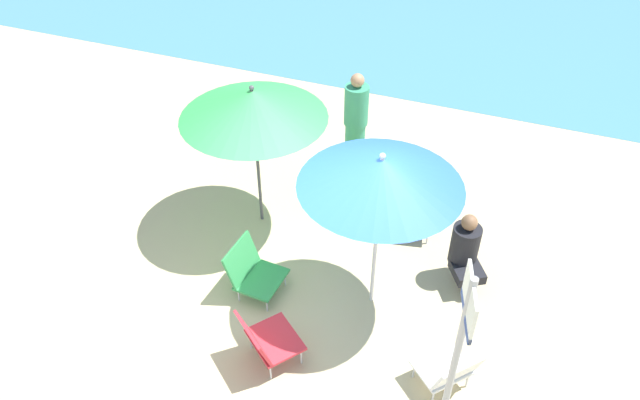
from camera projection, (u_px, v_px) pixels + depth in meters
name	position (u px, v px, depth m)	size (l,w,h in m)	color
ground_plane	(275.00, 328.00, 6.58)	(40.00, 40.00, 0.00)	#CCB789
umbrella_blue	(381.00, 173.00, 5.73)	(1.65, 1.65, 2.05)	silver
umbrella_green	(253.00, 104.00, 6.87)	(1.74, 1.74, 1.98)	#4C4C51
beach_chair_a	(450.00, 370.00, 5.78)	(0.72, 0.72, 0.62)	white
beach_chair_b	(266.00, 339.00, 6.04)	(0.76, 0.76, 0.64)	red
beach_chair_c	(360.00, 177.00, 8.14)	(0.75, 0.73, 0.61)	gold
beach_chair_d	(252.00, 270.00, 6.81)	(0.59, 0.58, 0.64)	#33934C
beach_chair_e	(413.00, 208.00, 7.63)	(0.63, 0.61, 0.63)	navy
person_a	(356.00, 124.00, 8.34)	(0.33, 0.33, 1.54)	#389970
person_b	(466.00, 250.00, 6.84)	(0.49, 0.56, 0.94)	black
warning_sign	(458.00, 350.00, 4.60)	(0.16, 0.48, 2.26)	#ADADB2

